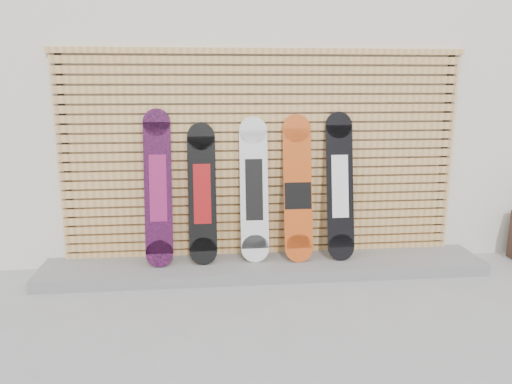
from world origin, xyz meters
TOP-DOWN VIEW (x-y plane):
  - ground at (0.00, 0.00)m, footprint 80.00×80.00m
  - building at (0.50, 3.50)m, footprint 12.00×5.00m
  - concrete_step at (-0.15, 0.68)m, footprint 4.60×0.70m
  - slat_wall at (-0.15, 0.97)m, footprint 4.26×0.08m
  - snowboard_0 at (-1.23, 0.77)m, footprint 0.28×0.35m
  - snowboard_1 at (-0.79, 0.78)m, footprint 0.29×0.33m
  - snowboard_2 at (-0.25, 0.79)m, footprint 0.29×0.30m
  - snowboard_3 at (0.20, 0.77)m, footprint 0.30×0.35m
  - snowboard_4 at (0.65, 0.77)m, footprint 0.28×0.35m

SIDE VIEW (x-z plane):
  - ground at x=0.00m, z-range 0.00..0.00m
  - concrete_step at x=-0.15m, z-range 0.00..0.12m
  - snowboard_1 at x=-0.79m, z-range 0.12..1.55m
  - snowboard_3 at x=0.20m, z-range 0.11..1.62m
  - snowboard_2 at x=-0.25m, z-range 0.12..1.61m
  - snowboard_4 at x=0.65m, z-range 0.12..1.66m
  - snowboard_0 at x=-1.23m, z-range 0.12..1.70m
  - slat_wall at x=-0.15m, z-range 0.06..2.35m
  - building at x=0.50m, z-range 0.00..3.60m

